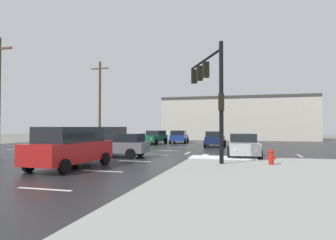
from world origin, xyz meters
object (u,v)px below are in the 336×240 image
Objects in this scene: suv_black at (109,138)px; sedan_navy at (215,139)px; sedan_green at (155,137)px; fire_hydrant at (271,157)px; sedan_blue at (179,136)px; traffic_signal_mast at (210,84)px; sedan_silver at (243,145)px; suv_red at (70,146)px; utility_pole_far at (100,101)px; sedan_grey at (117,145)px.

sedan_navy is at bearing -51.01° from suv_black.
sedan_green is at bearing -4.77° from suv_black.
sedan_blue reaches higher than fire_hydrant.
traffic_signal_mast is at bearing -177.35° from sedan_navy.
traffic_signal_mast is at bearing -34.87° from sedan_silver.
sedan_navy and sedan_blue have the same top height.
sedan_green and sedan_navy have the same top height.
suv_black is (-3.54, -12.17, 0.24)m from sedan_blue.
sedan_navy is at bearing -12.61° from suv_red.
suv_red reaches higher than sedan_blue.
suv_black is (-9.59, 6.57, -3.44)m from traffic_signal_mast.
suv_red reaches higher than fire_hydrant.
sedan_blue is 0.96× the size of suv_black.
suv_red and suv_black have the same top height.
sedan_green is 1.01× the size of sedan_silver.
fire_hydrant is at bearing 38.56° from sedan_green.
suv_red reaches higher than sedan_silver.
traffic_signal_mast is at bearing -123.26° from suv_black.
utility_pole_far is at bearing 139.01° from fire_hydrant.
sedan_blue is (-7.88, 15.74, 0.00)m from sedan_silver.
suv_black is at bearing 28.79° from traffic_signal_mast.
traffic_signal_mast is 20.04m from sedan_blue.
utility_pole_far is at bearing 28.53° from suv_red.
sedan_silver is at bearing 108.52° from fire_hydrant.
fire_hydrant is 15.07m from sedan_navy.
sedan_green is 0.48× the size of utility_pole_far.
suv_red is (-6.37, -4.25, -3.44)m from traffic_signal_mast.
suv_black is at bearing 158.70° from sedan_blue.
utility_pole_far is (-5.12, 7.80, 4.02)m from suv_black.
sedan_blue is at bearing 3.61° from suv_red.
fire_hydrant is at bearing 165.19° from sedan_grey.
fire_hydrant is 0.17× the size of sedan_navy.
suv_black is at bearing -56.71° from utility_pole_far.
suv_red is at bearing -162.23° from suv_black.
suv_red is at bearing 161.23° from sedan_navy.
sedan_silver is at bearing -158.51° from sedan_blue.
fire_hydrant is 0.16× the size of suv_black.
suv_black is 10.16m from utility_pole_far.
sedan_green is at bearing 126.83° from sedan_blue.
sedan_silver is (1.82, 3.00, -3.67)m from traffic_signal_mast.
utility_pole_far reaches higher than suv_red.
sedan_silver is 11.96m from suv_black.
fire_hydrant is at bearing -68.14° from suv_red.
sedan_green is 17.03m from sedan_silver.
utility_pole_far reaches higher than fire_hydrant.
utility_pole_far is (-8.66, -4.37, 4.26)m from sedan_blue.
sedan_silver is (8.19, 7.25, -0.24)m from suv_red.
traffic_signal_mast is 1.37× the size of sedan_green.
utility_pole_far is at bearing 111.69° from sedan_blue.
utility_pole_far reaches higher than sedan_silver.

